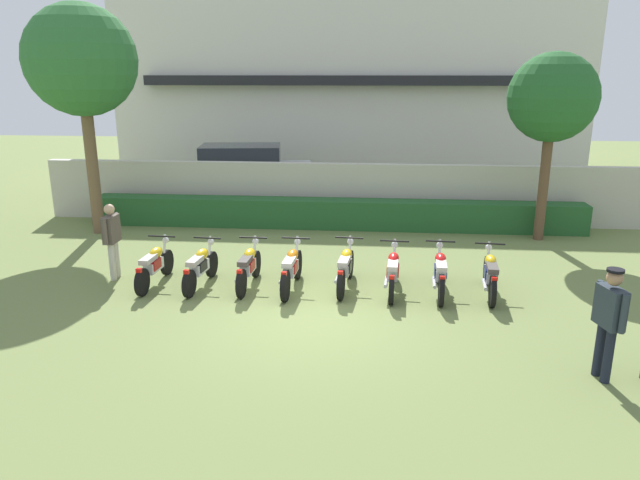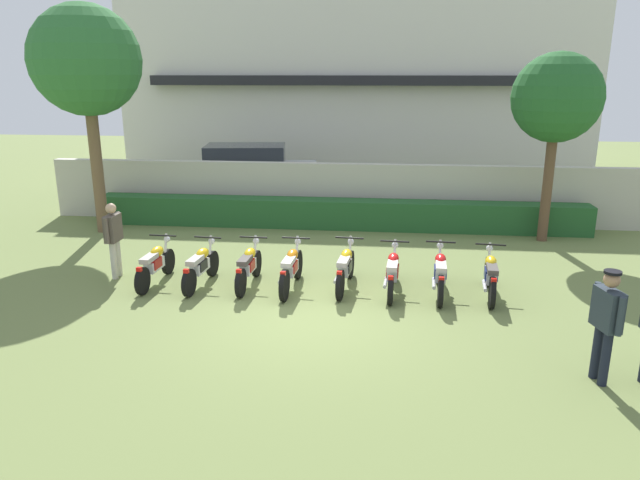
{
  "view_description": "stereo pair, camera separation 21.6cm",
  "coord_description": "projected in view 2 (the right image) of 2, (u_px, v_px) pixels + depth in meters",
  "views": [
    {
      "loc": [
        1.04,
        -9.83,
        4.29
      ],
      "look_at": [
        0.0,
        1.77,
        0.95
      ],
      "focal_mm": 32.88,
      "sensor_mm": 36.0,
      "label": 1
    },
    {
      "loc": [
        1.25,
        -9.81,
        4.29
      ],
      "look_at": [
        0.0,
        1.77,
        0.95
      ],
      "focal_mm": 32.88,
      "sensor_mm": 36.0,
      "label": 2
    }
  ],
  "objects": [
    {
      "name": "motorcycle_in_row_5",
      "position": [
        393.0,
        271.0,
        11.77
      ],
      "size": [
        0.6,
        1.91,
        0.95
      ],
      "rotation": [
        0.0,
        0.0,
        1.51
      ],
      "color": "black",
      "rests_on": "ground"
    },
    {
      "name": "motorcycle_in_row_4",
      "position": [
        345.0,
        267.0,
        11.99
      ],
      "size": [
        0.6,
        1.93,
        0.96
      ],
      "rotation": [
        0.0,
        0.0,
        1.48
      ],
      "color": "black",
      "rests_on": "ground"
    },
    {
      "name": "motorcycle_in_row_7",
      "position": [
        490.0,
        275.0,
        11.53
      ],
      "size": [
        0.6,
        1.84,
        0.96
      ],
      "rotation": [
        0.0,
        0.0,
        1.48
      ],
      "color": "black",
      "rests_on": "ground"
    },
    {
      "name": "motorcycle_in_row_6",
      "position": [
        440.0,
        273.0,
        11.65
      ],
      "size": [
        0.6,
        1.96,
        0.97
      ],
      "rotation": [
        0.0,
        0.0,
        1.51
      ],
      "color": "black",
      "rests_on": "ground"
    },
    {
      "name": "tree_far_side",
      "position": [
        557.0,
        99.0,
        14.54
      ],
      "size": [
        2.23,
        2.23,
        4.81
      ],
      "color": "brown",
      "rests_on": "ground"
    },
    {
      "name": "building",
      "position": [
        356.0,
        85.0,
        24.92
      ],
      "size": [
        18.32,
        6.5,
        7.58
      ],
      "color": "silver",
      "rests_on": "ground"
    },
    {
      "name": "inspector_person",
      "position": [
        113.0,
        234.0,
        12.5
      ],
      "size": [
        0.22,
        0.67,
        1.64
      ],
      "color": "beige",
      "rests_on": "ground"
    },
    {
      "name": "compound_wall",
      "position": [
        340.0,
        193.0,
        17.23
      ],
      "size": [
        17.4,
        0.3,
        1.75
      ],
      "primitive_type": "cube",
      "color": "#BCB7A8",
      "rests_on": "ground"
    },
    {
      "name": "officer_0",
      "position": [
        606.0,
        317.0,
        8.19
      ],
      "size": [
        0.33,
        0.66,
        1.68
      ],
      "rotation": [
        0.0,
        0.0,
        3.38
      ],
      "color": "black",
      "rests_on": "ground"
    },
    {
      "name": "motorcycle_in_row_1",
      "position": [
        201.0,
        266.0,
        12.12
      ],
      "size": [
        0.6,
        1.81,
        0.94
      ],
      "rotation": [
        0.0,
        0.0,
        1.48
      ],
      "color": "black",
      "rests_on": "ground"
    },
    {
      "name": "tree_near_inspector",
      "position": [
        86.0,
        62.0,
        15.18
      ],
      "size": [
        2.87,
        2.87,
        6.03
      ],
      "color": "brown",
      "rests_on": "ground"
    },
    {
      "name": "ground",
      "position": [
        310.0,
        317.0,
        10.68
      ],
      "size": [
        60.0,
        60.0,
        0.0
      ],
      "primitive_type": "plane",
      "color": "olive"
    },
    {
      "name": "motorcycle_in_row_2",
      "position": [
        249.0,
        266.0,
        12.1
      ],
      "size": [
        0.6,
        1.83,
        0.95
      ],
      "rotation": [
        0.0,
        0.0,
        1.53
      ],
      "color": "black",
      "rests_on": "ground"
    },
    {
      "name": "motorcycle_in_row_0",
      "position": [
        155.0,
        264.0,
        12.25
      ],
      "size": [
        0.6,
        1.85,
        0.94
      ],
      "rotation": [
        0.0,
        0.0,
        1.52
      ],
      "color": "black",
      "rests_on": "ground"
    },
    {
      "name": "hedge_row",
      "position": [
        337.0,
        214.0,
        16.69
      ],
      "size": [
        13.92,
        0.7,
        0.82
      ],
      "primitive_type": "cube",
      "color": "#235628",
      "rests_on": "ground"
    },
    {
      "name": "motorcycle_in_row_3",
      "position": [
        291.0,
        268.0,
        11.93
      ],
      "size": [
        0.6,
        1.95,
        0.97
      ],
      "rotation": [
        0.0,
        0.0,
        1.52
      ],
      "color": "black",
      "rests_on": "ground"
    },
    {
      "name": "parked_car",
      "position": [
        250.0,
        173.0,
        20.37
      ],
      "size": [
        4.71,
        2.56,
        1.89
      ],
      "rotation": [
        0.0,
        0.0,
        0.13
      ],
      "color": "silver",
      "rests_on": "ground"
    }
  ]
}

